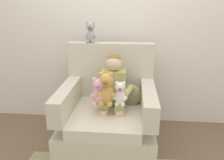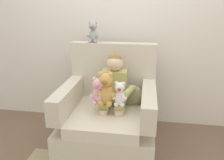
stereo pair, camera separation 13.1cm
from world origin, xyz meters
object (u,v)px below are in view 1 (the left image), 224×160
object	(u,v)px
plush_grey_on_backrest	(91,33)
throw_pillow	(130,95)
armchair	(108,116)
plush_honey	(106,90)
seated_child	(113,89)
plush_pink	(99,92)
plush_white	(120,94)

from	to	relation	value
plush_grey_on_backrest	throw_pillow	distance (m)	0.84
armchair	throw_pillow	bearing A→B (deg)	27.32
armchair	plush_honey	size ratio (longest dim) A/B	3.22
seated_child	throw_pillow	size ratio (longest dim) A/B	3.17
plush_pink	throw_pillow	bearing A→B (deg)	55.87
seated_child	plush_white	xyz separation A→B (m)	(0.09, -0.18, 0.01)
plush_pink	plush_honey	world-z (taller)	plush_honey
plush_white	throw_pillow	world-z (taller)	plush_white
armchair	plush_white	xyz separation A→B (m)	(0.14, -0.16, 0.33)
armchair	throw_pillow	size ratio (longest dim) A/B	4.24
armchair	plush_honey	xyz separation A→B (m)	(-0.00, -0.16, 0.37)
seated_child	throw_pillow	xyz separation A→B (m)	(0.18, 0.10, -0.11)
plush_honey	seated_child	bearing A→B (deg)	54.46
plush_grey_on_backrest	throw_pillow	size ratio (longest dim) A/B	0.93
plush_pink	plush_grey_on_backrest	size ratio (longest dim) A/B	1.19
armchair	plush_grey_on_backrest	world-z (taller)	plush_grey_on_backrest
armchair	plush_pink	world-z (taller)	armchair
plush_white	throw_pillow	distance (m)	0.32
plush_honey	throw_pillow	world-z (taller)	plush_honey
seated_child	throw_pillow	bearing A→B (deg)	20.00
armchair	plush_pink	bearing A→B (deg)	-114.36
armchair	plush_honey	world-z (taller)	armchair
throw_pillow	seated_child	bearing A→B (deg)	-151.85
plush_honey	plush_white	world-z (taller)	plush_honey
seated_child	plush_honey	xyz separation A→B (m)	(-0.06, -0.18, 0.06)
plush_white	plush_grey_on_backrest	size ratio (longest dim) A/B	1.03
plush_white	plush_grey_on_backrest	distance (m)	0.82
plush_grey_on_backrest	throw_pillow	world-z (taller)	plush_grey_on_backrest
seated_child	plush_honey	size ratio (longest dim) A/B	2.41
seated_child	plush_grey_on_backrest	xyz separation A→B (m)	(-0.28, 0.31, 0.55)
plush_honey	throw_pillow	bearing A→B (deg)	30.98
plush_honey	throw_pillow	size ratio (longest dim) A/B	1.32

